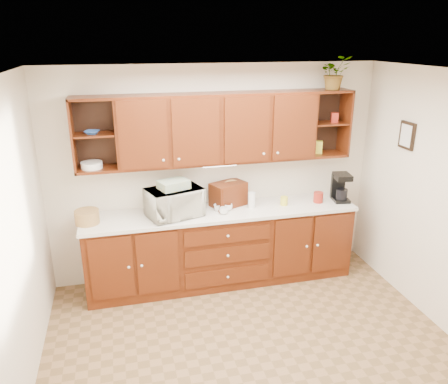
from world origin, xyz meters
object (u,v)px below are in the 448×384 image
coffee_maker (341,187)px  bread_box (228,194)px  microwave (174,202)px  potted_plant (335,73)px

coffee_maker → bread_box: bearing=-177.9°
microwave → bread_box: 0.70m
potted_plant → bread_box: bearing=178.5°
microwave → coffee_maker: coffee_maker is taller
microwave → bread_box: bearing=-3.7°
coffee_maker → microwave: bearing=-171.0°
microwave → potted_plant: potted_plant is taller
coffee_maker → potted_plant: (-0.14, 0.13, 1.37)m
potted_plant → coffee_maker: bearing=-42.5°
microwave → bread_box: size_ratio=1.45×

